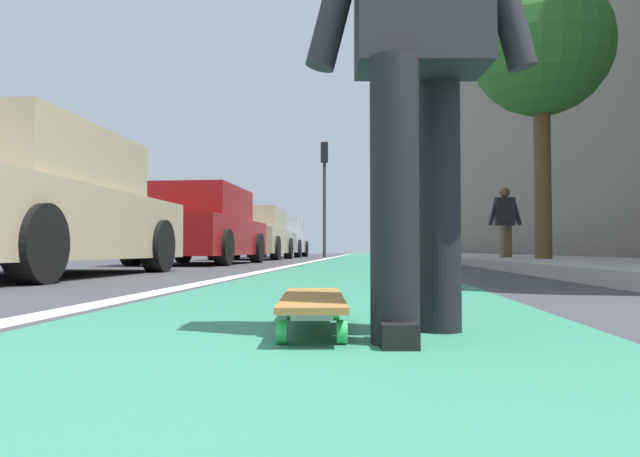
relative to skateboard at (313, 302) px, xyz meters
name	(u,v)px	position (x,y,z in m)	size (l,w,h in m)	color
ground_plane	(357,265)	(8.85, 0.02, -0.09)	(80.00, 80.00, 0.00)	#38383D
bike_lane_paint	(363,257)	(22.85, 0.02, -0.09)	(56.00, 1.94, 0.00)	#2D7256
lane_stripe_white	(330,258)	(18.85, 1.14, -0.09)	(52.00, 0.16, 0.01)	silver
sidewalk_curb	(476,257)	(16.85, -3.49, -0.03)	(52.00, 3.20, 0.13)	#9E9B93
building_facade	(540,106)	(20.85, -6.57, 5.53)	(40.00, 1.20, 11.25)	slate
skateboard	(313,302)	(0.00, 0.00, 0.00)	(0.85, 0.27, 0.11)	green
skater_person	(420,33)	(-0.15, -0.35, 0.84)	(0.48, 0.72, 1.64)	black
parked_car_near	(25,206)	(3.81, 3.27, 0.62)	(4.32, 2.02, 1.48)	tan
parked_car_mid	(201,228)	(9.44, 3.05, 0.61)	(4.37, 1.94, 1.48)	maroon
parked_car_far	(254,235)	(15.45, 3.16, 0.62)	(4.53, 1.93, 1.49)	tan
parked_car_end	(279,239)	(21.38, 3.28, 0.63)	(4.23, 1.98, 1.49)	#B7B7BC
traffic_light	(324,178)	(21.86, 1.54, 3.04)	(0.33, 0.28, 4.57)	#2D2D2D
street_tree_mid	(541,48)	(8.27, -3.09, 3.57)	(2.35, 2.35, 4.88)	brown
pedestrian_distant	(505,220)	(10.18, -2.89, 0.77)	(0.42, 0.66, 1.51)	brown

